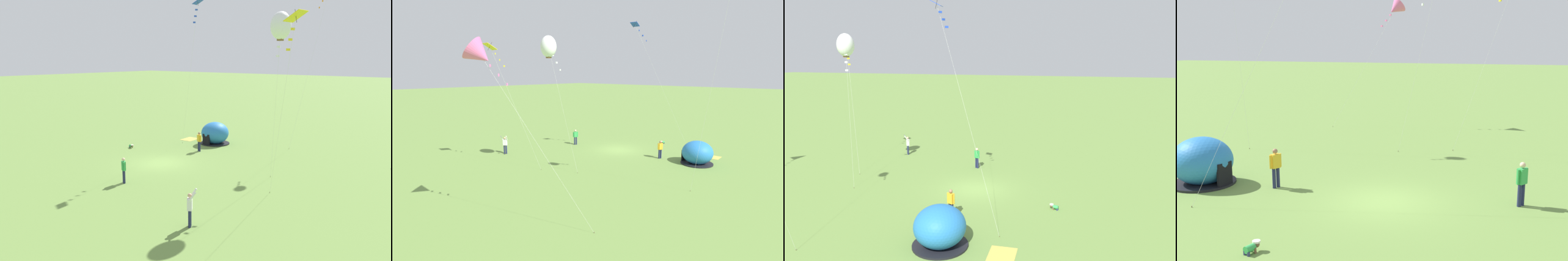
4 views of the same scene
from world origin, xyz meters
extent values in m
plane|color=olive|center=(0.00, 0.00, 0.00)|extent=(300.00, 300.00, 0.00)
ellipsoid|color=#2672BF|center=(-8.27, -0.65, 1.05)|extent=(2.70, 2.60, 2.10)
cylinder|color=black|center=(-8.27, -0.65, 0.05)|extent=(2.81, 2.81, 0.10)
cube|color=black|center=(-7.00, -0.75, 0.55)|extent=(0.19, 0.81, 1.10)
cube|color=gold|center=(-8.34, -3.80, 0.01)|extent=(1.76, 1.38, 0.01)
cylinder|color=green|center=(-2.09, -5.76, 0.17)|extent=(0.29, 0.36, 0.22)
sphere|color=brown|center=(-2.03, -5.50, 0.20)|extent=(0.19, 0.19, 0.19)
cylinder|color=white|center=(-2.03, -5.50, 0.29)|extent=(0.24, 0.24, 0.06)
cylinder|color=brown|center=(-2.16, -5.62, 0.09)|extent=(0.07, 0.07, 0.17)
cylinder|color=brown|center=(-1.96, -5.66, 0.09)|extent=(0.07, 0.07, 0.17)
cylinder|color=navy|center=(-2.19, -5.86, 0.07)|extent=(0.09, 0.09, 0.13)
cylinder|color=navy|center=(-2.04, -5.89, 0.07)|extent=(0.09, 0.09, 0.13)
cylinder|color=#1E2347|center=(7.39, 8.95, 0.44)|extent=(0.15, 0.15, 0.88)
cylinder|color=#1E2347|center=(7.56, 9.06, 0.44)|extent=(0.15, 0.15, 0.88)
cube|color=white|center=(7.48, 9.01, 1.18)|extent=(0.45, 0.41, 0.60)
sphere|color=tan|center=(7.48, 9.01, 1.61)|extent=(0.22, 0.22, 0.22)
cylinder|color=white|center=(7.17, 8.99, 1.64)|extent=(0.32, 0.34, 0.50)
cylinder|color=white|center=(7.62, 9.28, 1.64)|extent=(0.23, 0.38, 0.50)
cylinder|color=#1E2347|center=(-4.96, -0.07, 0.44)|extent=(0.15, 0.15, 0.88)
cylinder|color=#1E2347|center=(-4.89, 0.11, 0.44)|extent=(0.15, 0.15, 0.88)
cube|color=gold|center=(-4.93, 0.02, 1.18)|extent=(0.37, 0.44, 0.60)
sphere|color=#9E7051|center=(-4.93, 0.02, 1.61)|extent=(0.22, 0.22, 0.22)
cylinder|color=gold|center=(-5.02, -0.21, 1.18)|extent=(0.09, 0.09, 0.58)
cylinder|color=gold|center=(-4.83, 0.25, 1.18)|extent=(0.09, 0.09, 0.58)
cylinder|color=#1E2347|center=(5.08, 1.49, 0.44)|extent=(0.15, 0.15, 0.88)
cylinder|color=#1E2347|center=(4.98, 1.32, 0.44)|extent=(0.15, 0.15, 0.88)
cube|color=green|center=(5.03, 1.41, 1.18)|extent=(0.40, 0.45, 0.60)
sphere|color=beige|center=(5.03, 1.41, 1.61)|extent=(0.22, 0.22, 0.22)
cylinder|color=green|center=(5.16, 1.62, 1.18)|extent=(0.09, 0.09, 0.58)
cylinder|color=green|center=(4.90, 1.19, 1.18)|extent=(0.09, 0.09, 0.58)
cylinder|color=brown|center=(-10.63, 5.94, 0.03)|extent=(0.03, 0.03, 0.06)
cylinder|color=silver|center=(2.18, 11.10, 5.05)|extent=(2.91, 2.45, 10.10)
cylinder|color=brown|center=(0.73, 9.87, 0.03)|extent=(0.03, 0.03, 0.06)
cube|color=yellow|center=(3.63, 12.32, 10.09)|extent=(1.01, 0.90, 0.50)
cylinder|color=#332314|center=(3.63, 12.32, 10.10)|extent=(0.31, 0.27, 0.64)
cube|color=yellow|center=(3.33, 12.06, 9.53)|extent=(0.21, 0.14, 0.12)
cube|color=yellow|center=(3.07, 11.85, 9.05)|extent=(0.19, 0.17, 0.12)
cube|color=yellow|center=(2.82, 11.63, 8.58)|extent=(0.17, 0.19, 0.12)
cylinder|color=silver|center=(-1.23, 9.04, 5.02)|extent=(1.85, 1.23, 10.04)
cylinder|color=brown|center=(-2.16, 8.44, 0.03)|extent=(0.03, 0.03, 0.06)
ellipsoid|color=white|center=(-0.31, 9.65, 10.04)|extent=(1.23, 1.23, 1.63)
cube|color=brown|center=(-0.31, 9.65, 9.27)|extent=(0.31, 0.31, 0.22)
cube|color=white|center=(-0.59, 9.47, 9.38)|extent=(0.12, 0.21, 0.12)
cube|color=white|center=(-0.83, 9.31, 8.83)|extent=(0.11, 0.21, 0.12)
cube|color=white|center=(-1.06, 9.16, 8.27)|extent=(0.16, 0.20, 0.12)
cylinder|color=silver|center=(-4.62, -0.85, 6.15)|extent=(3.83, 4.84, 12.31)
cylinder|color=brown|center=(-6.53, -3.27, 0.03)|extent=(0.03, 0.03, 0.06)
cube|color=blue|center=(-2.71, 1.56, 12.31)|extent=(0.76, 0.70, 0.33)
cylinder|color=#332314|center=(-2.71, 1.56, 12.32)|extent=(0.21, 0.26, 0.59)
cube|color=blue|center=(-2.97, 1.24, 11.79)|extent=(0.18, 0.19, 0.12)
cube|color=blue|center=(-3.19, 0.96, 11.35)|extent=(0.20, 0.15, 0.12)
cube|color=blue|center=(-3.41, 0.68, 10.91)|extent=(0.16, 0.20, 0.12)
camera|label=1|loc=(21.08, 20.06, 8.20)|focal=35.00mm
camera|label=2|loc=(-18.81, 25.42, 8.07)|focal=28.00mm
camera|label=3|loc=(-24.50, -7.41, 9.34)|focal=35.00mm
camera|label=4|loc=(5.79, -16.11, 5.96)|focal=42.00mm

